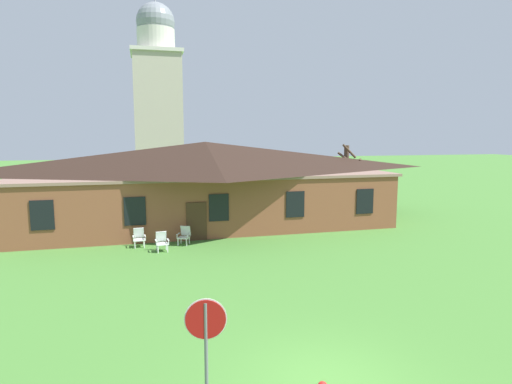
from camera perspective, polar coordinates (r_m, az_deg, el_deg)
name	(u,v)px	position (r m, az deg, el deg)	size (l,w,h in m)	color
ground_plane	(326,384)	(10.89, 9.30, -23.94)	(200.00, 200.00, 0.00)	#477F33
brick_building	(206,181)	(28.25, -6.73, 1.43)	(23.01, 10.40, 5.27)	brown
dome_tower	(158,102)	(46.75, -12.96, 11.65)	(5.18, 5.18, 19.99)	#BCB29E
stop_sign	(206,338)	(8.53, -6.70, -18.74)	(0.80, 0.17, 2.66)	slate
lawn_chair_by_porch	(139,237)	(22.82, -15.34, -5.82)	(0.67, 0.70, 0.96)	white
lawn_chair_near_door	(162,241)	(21.71, -12.47, -6.42)	(0.68, 0.72, 0.96)	white
lawn_chair_left_end	(184,235)	(22.80, -9.53, -5.67)	(0.80, 0.84, 0.96)	silver
bare_tree_beside_building	(347,176)	(31.73, 12.03, 2.11)	(1.65, 1.64, 5.08)	brown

